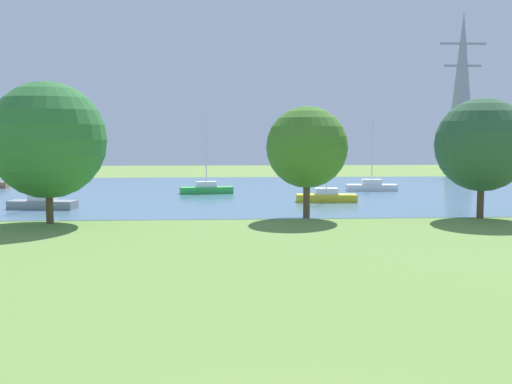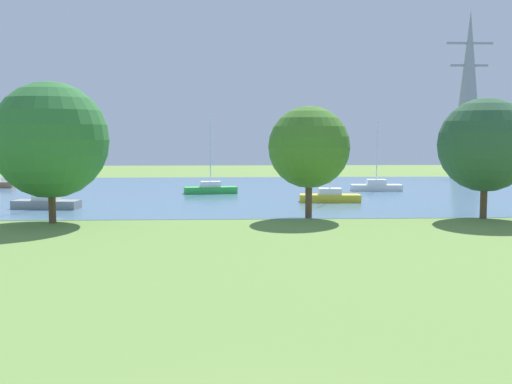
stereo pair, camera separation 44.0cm
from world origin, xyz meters
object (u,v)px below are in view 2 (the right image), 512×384
object	(u,v)px
tree_west_near	(309,147)
sailboat_white	(376,186)
tree_mid_shore	(50,140)
tree_west_far	(485,145)
sailboat_yellow	(330,196)
sailboat_green	(211,189)
sailboat_gray	(46,202)
electricity_pylon	(468,93)

from	to	relation	value
tree_west_near	sailboat_white	bearing A→B (deg)	64.76
tree_mid_shore	sailboat_white	bearing A→B (deg)	39.91
sailboat_white	tree_west_far	bearing A→B (deg)	-83.97
sailboat_white	tree_west_near	bearing A→B (deg)	-115.24
sailboat_yellow	tree_west_near	size ratio (longest dim) A/B	0.86
tree_west_near	sailboat_green	bearing A→B (deg)	111.57
tree_mid_shore	tree_west_near	xyz separation A→B (m)	(15.90, 1.69, -0.48)
sailboat_yellow	sailboat_green	distance (m)	12.51
sailboat_gray	electricity_pylon	world-z (taller)	electricity_pylon
sailboat_gray	tree_west_far	distance (m)	30.64
tree_mid_shore	electricity_pylon	bearing A→B (deg)	46.93
sailboat_gray	tree_west_far	size ratio (longest dim) A/B	0.87
sailboat_gray	tree_west_near	distance (m)	19.77
sailboat_white	sailboat_green	bearing A→B (deg)	-173.02
sailboat_yellow	tree_mid_shore	xyz separation A→B (m)	(-18.85, -11.10, 4.59)
tree_mid_shore	tree_west_near	distance (m)	16.00
tree_west_near	tree_west_far	world-z (taller)	tree_west_far
tree_west_near	electricity_pylon	size ratio (longest dim) A/B	0.32
sailboat_yellow	tree_mid_shore	size ratio (longest dim) A/B	0.72
sailboat_green	tree_mid_shore	world-z (taller)	tree_mid_shore
sailboat_gray	sailboat_white	bearing A→B (deg)	25.87
sailboat_green	tree_west_near	world-z (taller)	tree_west_near
sailboat_gray	sailboat_yellow	xyz separation A→B (m)	(21.38, 3.56, -0.01)
sailboat_gray	sailboat_green	world-z (taller)	sailboat_green
tree_west_far	electricity_pylon	distance (m)	49.47
sailboat_gray	sailboat_yellow	world-z (taller)	sailboat_gray
sailboat_gray	tree_west_near	bearing A→B (deg)	-17.61
tree_west_far	sailboat_gray	bearing A→B (deg)	167.19
sailboat_yellow	sailboat_green	bearing A→B (deg)	141.29
tree_mid_shore	tree_west_far	world-z (taller)	tree_mid_shore
electricity_pylon	tree_west_near	bearing A→B (deg)	-121.72
sailboat_white	tree_west_near	distance (m)	21.59
sailboat_yellow	tree_mid_shore	world-z (taller)	tree_mid_shore
sailboat_yellow	sailboat_white	world-z (taller)	sailboat_white
sailboat_white	tree_mid_shore	world-z (taller)	tree_mid_shore
tree_west_near	electricity_pylon	distance (m)	53.56
sailboat_green	tree_west_near	size ratio (longest dim) A/B	0.98
sailboat_yellow	electricity_pylon	xyz separation A→B (m)	(24.99, 35.80, 10.75)
sailboat_yellow	tree_west_far	bearing A→B (deg)	-51.41
sailboat_yellow	sailboat_gray	bearing A→B (deg)	-170.54
sailboat_green	tree_west_far	bearing A→B (deg)	-45.22
sailboat_green	tree_mid_shore	xyz separation A→B (m)	(-9.09, -18.92, 4.58)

